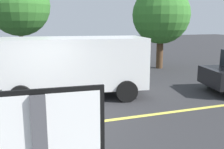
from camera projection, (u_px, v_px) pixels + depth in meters
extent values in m
plane|color=#2D2D30|center=(36.00, 130.00, 6.74)|extent=(80.00, 80.00, 0.00)
cube|color=#E0D14C|center=(141.00, 116.00, 7.70)|extent=(28.00, 0.16, 0.01)
cube|color=white|center=(74.00, 63.00, 9.50)|extent=(5.44, 2.75, 1.82)
cube|color=black|center=(129.00, 51.00, 9.80)|extent=(0.43, 1.84, 0.80)
cylinder|color=black|center=(115.00, 79.00, 10.97)|extent=(0.79, 0.37, 0.76)
cylinder|color=black|center=(127.00, 91.00, 9.04)|extent=(0.79, 0.37, 0.76)
cylinder|color=black|center=(29.00, 82.00, 10.33)|extent=(0.79, 0.37, 0.76)
cylinder|color=black|center=(21.00, 97.00, 8.40)|extent=(0.79, 0.37, 0.76)
cylinder|color=black|center=(212.00, 80.00, 10.95)|extent=(0.67, 0.34, 0.64)
cylinder|color=#513823|center=(160.00, 50.00, 15.44)|extent=(0.40, 0.40, 2.22)
sphere|color=#387A2D|center=(161.00, 15.00, 15.03)|extent=(3.36, 3.36, 3.36)
cylinder|color=#513823|center=(22.00, 48.00, 14.20)|extent=(0.24, 0.24, 2.72)
sphere|color=#387A2D|center=(19.00, 5.00, 13.74)|extent=(3.29, 3.29, 3.29)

